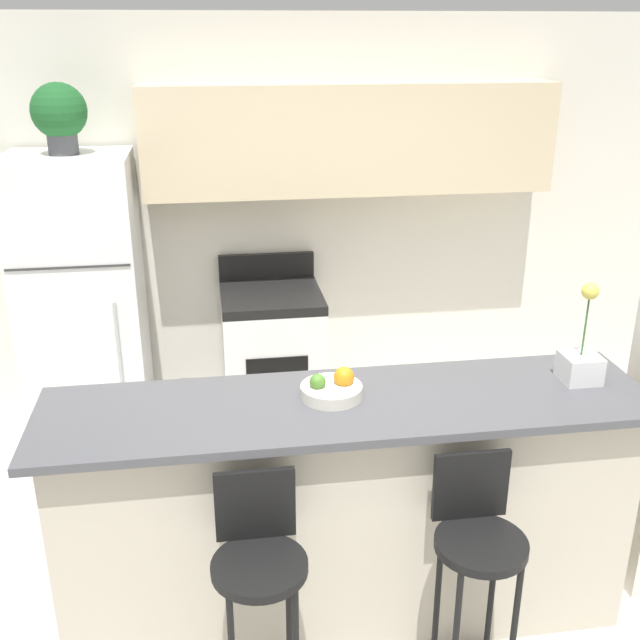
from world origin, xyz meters
The scene contains 11 objects.
ground_plane centered at (0.00, 0.00, 0.00)m, with size 14.00×14.00×0.00m, color beige.
wall_back centered at (0.14, 2.13, 1.49)m, with size 5.60×0.38×2.55m.
counter_bar centered at (0.00, 0.00, 0.54)m, with size 2.45×0.62×1.07m.
refrigerator centered at (-1.30, 1.84, 0.89)m, with size 0.71×0.63×1.79m.
stove_range centered at (-0.15, 1.83, 0.46)m, with size 0.63×0.66×1.07m.
bar_stool_left centered at (-0.40, -0.44, 0.67)m, with size 0.34×0.34×1.00m.
bar_stool_right centered at (0.40, -0.44, 0.67)m, with size 0.34×0.34×1.00m.
potted_plant_on_fridge centered at (-1.30, 1.84, 2.01)m, with size 0.31×0.31×0.39m.
orchid_vase centered at (0.99, 0.04, 1.17)m, with size 0.15×0.15×0.43m.
fruit_bowl centered at (-0.06, 0.05, 1.11)m, with size 0.25×0.25×0.12m.
trash_bin centered at (-0.72, 1.63, 0.19)m, with size 0.28×0.28×0.38m.
Camera 1 is at (-0.51, -2.60, 2.45)m, focal length 42.00 mm.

